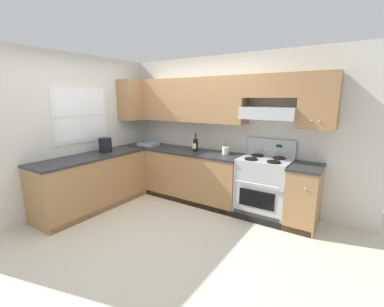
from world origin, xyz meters
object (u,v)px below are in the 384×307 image
at_px(wine_bottle, 196,144).
at_px(bucket, 105,145).
at_px(stove, 263,187).
at_px(paper_towel_roll, 226,151).
at_px(bowl, 148,145).

height_order(wine_bottle, bucket, wine_bottle).
bearing_deg(stove, paper_towel_roll, 176.10).
relative_size(bowl, paper_towel_roll, 2.89).
bearing_deg(stove, bucket, -159.88).
distance_m(bowl, bucket, 0.91).
distance_m(stove, paper_towel_roll, 0.85).
relative_size(stove, wine_bottle, 3.62).
bearing_deg(bowl, bucket, -101.98).
height_order(stove, bucket, stove).
xyz_separation_m(stove, wine_bottle, (-1.24, -0.03, 0.56)).
xyz_separation_m(bowl, paper_towel_roll, (1.66, 0.09, 0.05)).
distance_m(wine_bottle, bowl, 1.11).
distance_m(stove, bowl, 2.39).
distance_m(stove, bucket, 2.76).
bearing_deg(bowl, paper_towel_roll, 3.17).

